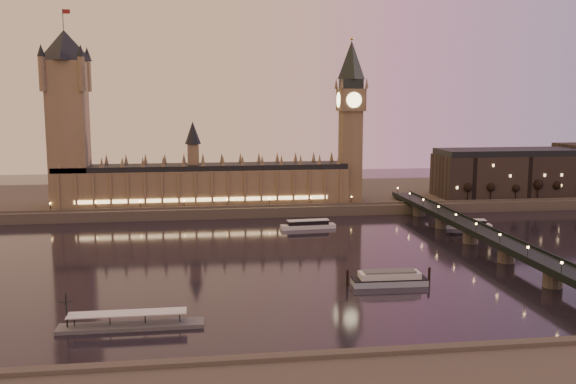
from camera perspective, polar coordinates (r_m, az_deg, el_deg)
name	(u,v)px	position (r m, az deg, el deg)	size (l,w,h in m)	color
ground	(296,259)	(293.20, 0.70, -5.96)	(700.00, 700.00, 0.00)	black
far_embankment	(302,196)	(457.02, 1.27, -0.34)	(560.00, 130.00, 6.00)	#423D35
palace_of_westminster	(203,179)	(404.89, -7.54, 1.12)	(180.00, 26.62, 52.00)	brown
victoria_tower	(67,109)	(408.92, -19.01, 7.00)	(31.68, 31.68, 118.00)	brown
big_ben	(351,111)	(413.33, 5.60, 7.17)	(17.68, 17.68, 104.00)	brown
westminster_bridge	(487,241)	(318.63, 17.26, -4.15)	(13.20, 260.00, 15.30)	black
city_block	(545,171)	(478.27, 21.89, 1.77)	(155.00, 45.00, 34.00)	black
bare_tree_0	(468,189)	(430.20, 15.68, 0.30)	(5.42, 5.42, 11.02)	black
bare_tree_1	(491,188)	(436.81, 17.59, 0.34)	(5.42, 5.42, 11.02)	black
bare_tree_2	(514,188)	(443.88, 19.43, 0.37)	(5.42, 5.42, 11.02)	black
bare_tree_3	(536,187)	(451.39, 21.22, 0.41)	(5.42, 5.42, 11.02)	black
bare_tree_4	(559,187)	(459.33, 22.95, 0.44)	(5.42, 5.42, 11.02)	black
cruise_boat_a	(308,225)	(358.93, 1.79, -2.92)	(31.00, 8.78, 4.90)	silver
cruise_boat_b	(468,224)	(374.19, 15.68, -2.77)	(26.72, 10.00, 4.81)	silver
moored_barge	(389,278)	(256.15, 9.00, -7.60)	(33.92, 9.04, 6.22)	#98ABC1
pontoon_pier	(131,324)	(214.52, -13.82, -11.32)	(45.90, 7.65, 12.24)	#595B5E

